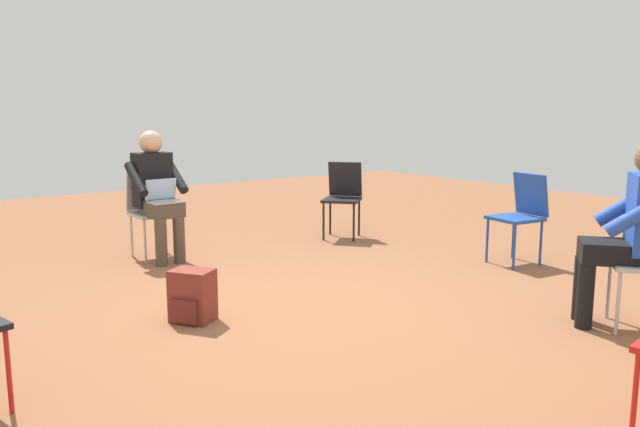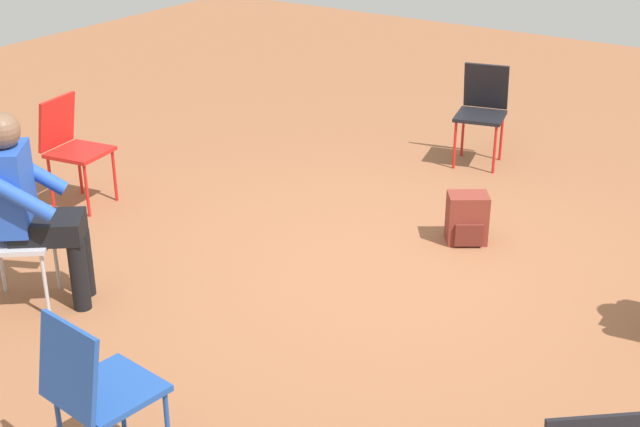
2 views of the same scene
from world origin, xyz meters
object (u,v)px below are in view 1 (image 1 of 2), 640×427
at_px(chair_west, 151,207).
at_px(chair_north, 521,211).
at_px(person_in_blue, 632,225).
at_px(backpack_near_laptop_user, 193,299).
at_px(person_with_laptop, 157,189).
at_px(chair_northwest, 343,194).

xyz_separation_m(chair_west, chair_north, (2.32, 2.70, 0.00)).
bearing_deg(chair_north, chair_west, 56.50).
distance_m(chair_west, person_in_blue, 4.23).
height_order(chair_north, backpack_near_laptop_user, chair_north).
relative_size(person_in_blue, backpack_near_laptop_user, 3.44).
bearing_deg(person_with_laptop, chair_west, -90.00).
relative_size(chair_northwest, person_in_blue, 0.69).
bearing_deg(person_in_blue, chair_northwest, 45.91).
bearing_deg(chair_west, person_with_laptop, 90.00).
bearing_deg(chair_west, person_in_blue, 113.59).
bearing_deg(chair_northwest, person_with_laptop, 44.38).
xyz_separation_m(chair_northwest, backpack_near_laptop_user, (1.65, -2.61, -0.34)).
xyz_separation_m(person_with_laptop, person_in_blue, (3.66, 1.77, 0.00)).
bearing_deg(chair_north, person_with_laptop, 58.60).
distance_m(chair_north, person_in_blue, 1.78).
height_order(chair_west, chair_northwest, same).
distance_m(chair_northwest, backpack_near_laptop_user, 3.11).
distance_m(chair_northwest, person_with_laptop, 2.13).
height_order(chair_northwest, person_with_laptop, person_with_laptop).
xyz_separation_m(chair_north, person_with_laptop, (-2.15, -2.69, 0.20)).
bearing_deg(chair_north, chair_northwest, 23.76).
xyz_separation_m(chair_west, person_in_blue, (3.83, 1.77, 0.20)).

